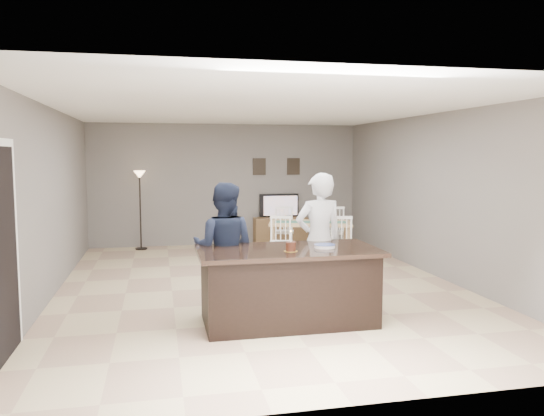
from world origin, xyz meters
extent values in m
plane|color=tan|center=(0.00, 0.00, 0.00)|extent=(8.00, 8.00, 0.00)
plane|color=slate|center=(0.00, 4.00, 1.35)|extent=(6.00, 0.00, 6.00)
plane|color=slate|center=(0.00, -4.00, 1.35)|extent=(6.00, 0.00, 6.00)
plane|color=slate|center=(-3.00, 0.00, 1.35)|extent=(0.00, 8.00, 8.00)
plane|color=slate|center=(3.00, 0.00, 1.35)|extent=(0.00, 8.00, 8.00)
plane|color=white|center=(0.00, 0.00, 2.70)|extent=(8.00, 8.00, 0.00)
cube|color=black|center=(0.00, -1.80, 0.42)|extent=(2.00, 1.00, 0.85)
cube|color=black|center=(0.00, -1.80, 0.88)|extent=(2.15, 1.10, 0.05)
cube|color=brown|center=(1.20, 3.77, 0.30)|extent=(1.20, 0.40, 0.60)
imported|color=black|center=(1.20, 3.84, 0.86)|extent=(0.91, 0.12, 0.53)
plane|color=orange|center=(1.20, 3.76, 0.87)|extent=(0.78, 0.00, 0.78)
cube|color=black|center=(0.75, 3.98, 1.75)|extent=(0.30, 0.02, 0.38)
cube|color=black|center=(1.55, 3.98, 1.75)|extent=(0.30, 0.02, 0.38)
plane|color=black|center=(-2.99, -2.30, 1.05)|extent=(0.00, 2.10, 2.10)
imported|color=silver|center=(0.56, -1.25, 0.89)|extent=(0.69, 0.49, 1.78)
imported|color=#161D32|center=(-0.71, -1.25, 0.84)|extent=(0.98, 0.87, 1.67)
cylinder|color=gold|center=(-0.01, -1.97, 0.90)|extent=(0.16, 0.16, 0.00)
cylinder|color=#3E1C11|center=(-0.01, -1.97, 0.96)|extent=(0.12, 0.12, 0.11)
cylinder|color=white|center=(-0.01, -1.97, 1.07)|extent=(0.02, 0.02, 0.12)
sphere|color=#FFBF4C|center=(-0.01, -1.97, 1.14)|extent=(0.02, 0.02, 0.02)
cylinder|color=white|center=(0.45, -1.83, 0.91)|extent=(0.25, 0.25, 0.01)
cylinder|color=white|center=(0.45, -1.83, 0.92)|extent=(0.25, 0.25, 0.01)
cylinder|color=white|center=(0.45, -1.83, 0.93)|extent=(0.25, 0.25, 0.01)
cylinder|color=navy|center=(0.45, -1.83, 0.94)|extent=(0.26, 0.26, 0.00)
cube|color=tan|center=(1.34, 1.83, 0.71)|extent=(1.73, 1.26, 0.04)
cylinder|color=tan|center=(0.57, 1.67, 0.35)|extent=(0.06, 0.06, 0.69)
cylinder|color=tan|center=(2.11, 2.00, 0.35)|extent=(0.06, 0.06, 0.69)
cube|color=#3C6D5A|center=(1.34, 1.83, 0.73)|extent=(1.40, 0.69, 0.01)
cube|color=white|center=(0.64, 1.32, 0.44)|extent=(0.50, 0.48, 0.04)
cylinder|color=white|center=(0.44, 1.21, 0.21)|extent=(0.03, 0.03, 0.42)
cylinder|color=white|center=(0.84, 1.43, 0.21)|extent=(0.03, 0.03, 0.42)
cube|color=white|center=(0.59, 1.15, 0.92)|extent=(0.36, 0.13, 0.05)
cube|color=white|center=(1.67, 1.04, 0.44)|extent=(0.50, 0.48, 0.04)
cylinder|color=white|center=(1.47, 0.93, 0.21)|extent=(0.03, 0.03, 0.42)
cylinder|color=white|center=(1.87, 1.14, 0.21)|extent=(0.03, 0.03, 0.42)
cube|color=white|center=(1.63, 0.87, 0.92)|extent=(0.36, 0.13, 0.05)
cube|color=white|center=(1.00, 2.63, 0.44)|extent=(0.50, 0.48, 0.04)
cylinder|color=white|center=(1.20, 2.74, 0.21)|extent=(0.03, 0.03, 0.42)
cylinder|color=white|center=(0.80, 2.53, 0.21)|extent=(0.03, 0.03, 0.42)
cube|color=white|center=(1.05, 2.80, 0.92)|extent=(0.36, 0.13, 0.05)
cube|color=white|center=(2.03, 2.35, 0.44)|extent=(0.50, 0.48, 0.04)
cylinder|color=white|center=(2.23, 2.46, 0.21)|extent=(0.03, 0.03, 0.42)
cylinder|color=white|center=(1.83, 2.24, 0.21)|extent=(0.03, 0.03, 0.42)
cube|color=white|center=(2.08, 2.52, 0.92)|extent=(0.36, 0.13, 0.05)
cylinder|color=black|center=(-1.89, 3.69, 0.01)|extent=(0.25, 0.25, 0.03)
cylinder|color=black|center=(-1.89, 3.69, 0.79)|extent=(0.03, 0.03, 1.55)
cone|color=#FFCA8C|center=(-1.89, 3.69, 1.60)|extent=(0.25, 0.25, 0.16)
camera|label=1|loc=(-1.50, -7.86, 2.02)|focal=35.00mm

